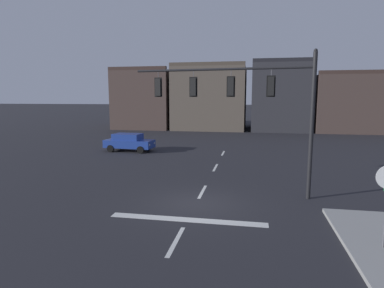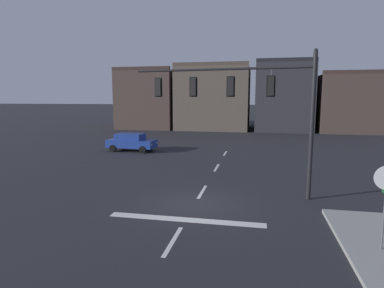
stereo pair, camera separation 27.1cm
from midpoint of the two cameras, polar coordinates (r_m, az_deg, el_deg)
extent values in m
plane|color=#232328|center=(15.33, 1.05, -10.46)|extent=(400.00, 400.00, 0.00)
cube|color=silver|center=(13.48, -0.53, -13.11)|extent=(6.40, 0.50, 0.01)
cube|color=silver|center=(11.69, -2.66, -16.59)|extent=(0.16, 2.40, 0.01)
cube|color=silver|center=(17.21, 2.27, -8.35)|extent=(0.16, 2.40, 0.01)
cube|color=silver|center=(22.97, 4.68, -4.14)|extent=(0.16, 2.40, 0.01)
cube|color=silver|center=(28.82, 6.10, -1.62)|extent=(0.16, 2.40, 0.01)
cylinder|color=black|center=(16.36, 20.69, 2.70)|extent=(0.20, 0.20, 6.97)
cylinder|color=black|center=(16.70, 5.32, 12.91)|extent=(8.90, 1.04, 0.12)
sphere|color=black|center=(16.43, 21.34, 15.05)|extent=(0.18, 0.18, 0.18)
cylinder|color=#56565B|center=(16.34, 14.20, 11.97)|extent=(0.03, 0.03, 0.35)
cube|color=black|center=(16.31, 14.12, 9.78)|extent=(0.32, 0.27, 0.90)
sphere|color=green|center=(16.45, 14.18, 10.75)|extent=(0.20, 0.20, 0.20)
sphere|color=#2D2314|center=(16.44, 14.15, 9.77)|extent=(0.20, 0.20, 0.20)
sphere|color=black|center=(16.43, 14.11, 8.79)|extent=(0.20, 0.20, 0.20)
cube|color=black|center=(16.29, 14.12, 9.79)|extent=(0.42, 0.07, 1.02)
cylinder|color=#56565B|center=(16.57, 7.33, 12.10)|extent=(0.03, 0.03, 0.35)
cube|color=black|center=(16.54, 7.29, 9.94)|extent=(0.32, 0.27, 0.90)
sphere|color=green|center=(16.68, 7.39, 10.89)|extent=(0.20, 0.20, 0.20)
sphere|color=#2D2314|center=(16.67, 7.37, 9.92)|extent=(0.20, 0.20, 0.20)
sphere|color=black|center=(16.66, 7.35, 8.95)|extent=(0.20, 0.20, 0.20)
cube|color=black|center=(16.52, 7.28, 9.94)|extent=(0.42, 0.07, 1.02)
cylinder|color=#56565B|center=(17.02, 0.73, 12.06)|extent=(0.03, 0.03, 0.35)
cube|color=black|center=(16.99, 0.73, 9.95)|extent=(0.32, 0.27, 0.90)
sphere|color=green|center=(17.12, 0.86, 10.88)|extent=(0.20, 0.20, 0.20)
sphere|color=#2D2314|center=(17.11, 0.86, 9.94)|extent=(0.20, 0.20, 0.20)
sphere|color=black|center=(17.11, 0.85, 9.00)|extent=(0.20, 0.20, 0.20)
cube|color=black|center=(16.97, 0.71, 9.96)|extent=(0.42, 0.07, 1.02)
cylinder|color=#56565B|center=(17.67, -5.44, 11.88)|extent=(0.03, 0.03, 0.35)
cube|color=black|center=(17.64, -5.42, 9.85)|extent=(0.32, 0.27, 0.90)
sphere|color=green|center=(17.77, -5.26, 10.75)|extent=(0.20, 0.20, 0.20)
sphere|color=#2D2314|center=(17.76, -5.25, 9.84)|extent=(0.20, 0.20, 0.20)
sphere|color=black|center=(17.76, -5.24, 8.94)|extent=(0.20, 0.20, 0.20)
cube|color=black|center=(17.63, -5.44, 9.86)|extent=(0.42, 0.07, 1.02)
cylinder|color=#56565B|center=(12.12, 31.08, -11.43)|extent=(0.06, 0.06, 2.15)
cube|color=navy|center=(30.23, -10.25, 0.09)|extent=(4.52, 2.10, 0.70)
cube|color=navy|center=(30.21, -10.54, 1.28)|extent=(2.57, 1.77, 0.56)
cube|color=#2D3842|center=(29.88, -9.22, 1.20)|extent=(0.35, 1.53, 0.47)
cube|color=#2D3842|center=(30.74, -12.50, 1.31)|extent=(0.32, 1.53, 0.46)
cylinder|color=black|center=(30.46, -7.08, -0.50)|extent=(0.65, 0.26, 0.64)
cylinder|color=black|center=(28.91, -8.37, -1.00)|extent=(0.65, 0.26, 0.64)
cylinder|color=black|center=(31.68, -11.94, -0.28)|extent=(0.65, 0.26, 0.64)
cylinder|color=black|center=(30.20, -13.42, -0.74)|extent=(0.65, 0.26, 0.64)
sphere|color=silver|center=(29.87, -6.01, 0.18)|extent=(0.16, 0.16, 0.16)
sphere|color=silver|center=(28.81, -6.84, -0.13)|extent=(0.16, 0.16, 0.16)
cube|color=maroon|center=(31.22, -13.87, 0.38)|extent=(0.14, 1.37, 0.12)
cube|color=#473833|center=(54.28, -6.70, 7.63)|extent=(8.79, 11.61, 8.80)
cube|color=#3A2B26|center=(49.26, -8.84, 12.95)|extent=(8.79, 0.60, 0.50)
cube|color=brown|center=(51.26, 4.06, 7.89)|extent=(10.70, 10.07, 9.25)
cube|color=#493F35|center=(46.79, 3.35, 13.84)|extent=(10.70, 0.60, 0.50)
cube|color=#2D2D33|center=(52.61, 15.61, 7.79)|extent=(7.97, 13.39, 9.58)
cube|color=black|center=(46.49, 16.42, 13.97)|extent=(7.97, 0.60, 0.50)
cube|color=#473833|center=(53.68, 25.96, 6.36)|extent=(9.91, 12.43, 7.87)
cube|color=#3A2B26|center=(48.07, 28.05, 11.10)|extent=(9.91, 0.60, 0.50)
camera|label=1|loc=(0.14, -89.55, 0.07)|focal=30.46mm
camera|label=2|loc=(0.14, 90.45, -0.07)|focal=30.46mm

